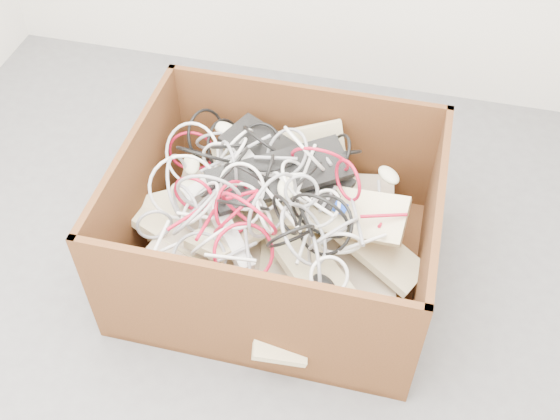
% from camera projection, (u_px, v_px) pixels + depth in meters
% --- Properties ---
extents(ground, '(3.00, 3.00, 0.00)m').
position_uv_depth(ground, '(206.00, 314.00, 2.43)').
color(ground, '#4E4D50').
rests_on(ground, ground).
extents(room_shell, '(3.04, 3.04, 2.50)m').
position_uv_depth(room_shell, '(160.00, 8.00, 1.50)').
color(room_shell, beige).
rests_on(room_shell, ground).
extents(cardboard_box, '(1.08, 0.90, 0.54)m').
position_uv_depth(cardboard_box, '(275.00, 241.00, 2.48)').
color(cardboard_box, '#3A230E').
rests_on(cardboard_box, ground).
extents(keyboard_pile, '(1.12, 0.93, 0.33)m').
position_uv_depth(keyboard_pile, '(279.00, 216.00, 2.38)').
color(keyboard_pile, beige).
rests_on(keyboard_pile, cardboard_box).
extents(mice_scatter, '(0.83, 0.64, 0.19)m').
position_uv_depth(mice_scatter, '(253.00, 200.00, 2.34)').
color(mice_scatter, beige).
rests_on(mice_scatter, keyboard_pile).
extents(power_strip_left, '(0.24, 0.24, 0.12)m').
position_uv_depth(power_strip_left, '(221.00, 177.00, 2.39)').
color(power_strip_left, silver).
rests_on(power_strip_left, keyboard_pile).
extents(power_strip_right, '(0.22, 0.24, 0.09)m').
position_uv_depth(power_strip_right, '(230.00, 237.00, 2.23)').
color(power_strip_right, silver).
rests_on(power_strip_right, keyboard_pile).
extents(vga_plug, '(0.05, 0.05, 0.03)m').
position_uv_depth(vga_plug, '(340.00, 208.00, 2.28)').
color(vga_plug, '#0C32BA').
rests_on(vga_plug, keyboard_pile).
extents(cable_tangle, '(0.97, 0.81, 0.45)m').
position_uv_depth(cable_tangle, '(251.00, 189.00, 2.29)').
color(cable_tangle, gray).
rests_on(cable_tangle, keyboard_pile).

